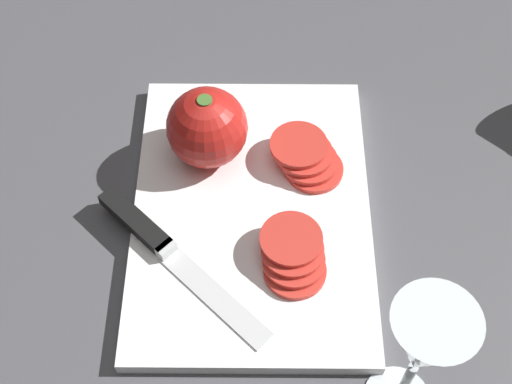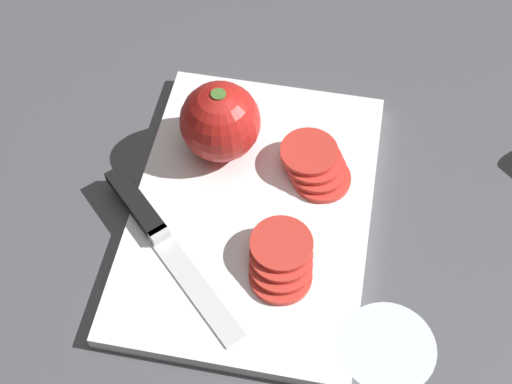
% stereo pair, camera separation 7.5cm
% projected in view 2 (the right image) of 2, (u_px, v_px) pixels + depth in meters
% --- Properties ---
extents(ground_plane, '(3.00, 3.00, 0.00)m').
position_uv_depth(ground_plane, '(264.00, 162.00, 0.83)').
color(ground_plane, '#4C4C51').
extents(cutting_board, '(0.36, 0.26, 0.02)m').
position_uv_depth(cutting_board, '(256.00, 212.00, 0.78)').
color(cutting_board, white).
rests_on(cutting_board, ground_plane).
extents(wine_glass, '(0.07, 0.07, 0.18)m').
position_uv_depth(wine_glass, '(377.00, 374.00, 0.56)').
color(wine_glass, silver).
rests_on(wine_glass, ground_plane).
extents(whole_tomato, '(0.09, 0.09, 0.09)m').
position_uv_depth(whole_tomato, '(221.00, 120.00, 0.79)').
color(whole_tomato, red).
rests_on(whole_tomato, cutting_board).
extents(knife, '(0.18, 0.19, 0.01)m').
position_uv_depth(knife, '(148.00, 220.00, 0.76)').
color(knife, silver).
rests_on(knife, cutting_board).
extents(tomato_slice_stack_near, '(0.08, 0.08, 0.03)m').
position_uv_depth(tomato_slice_stack_near, '(315.00, 165.00, 0.79)').
color(tomato_slice_stack_near, red).
rests_on(tomato_slice_stack_near, cutting_board).
extents(tomato_slice_stack_far, '(0.09, 0.07, 0.03)m').
position_uv_depth(tomato_slice_stack_far, '(281.00, 260.00, 0.73)').
color(tomato_slice_stack_far, red).
rests_on(tomato_slice_stack_far, cutting_board).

